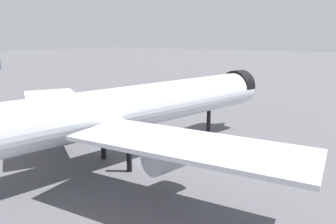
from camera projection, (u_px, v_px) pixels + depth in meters
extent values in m
plane|color=#56565B|center=(147.00, 162.00, 51.82)|extent=(900.00, 900.00, 0.00)
cylinder|color=silver|center=(130.00, 108.00, 50.72)|extent=(60.66, 17.98, 6.70)
cone|color=silver|center=(241.00, 88.00, 70.91)|extent=(8.48, 7.84, 6.57)
cylinder|color=black|center=(238.00, 86.00, 69.91)|extent=(4.24, 7.21, 6.77)
cube|color=silver|center=(55.00, 102.00, 59.82)|extent=(21.61, 28.50, 0.54)
cylinder|color=#B7BAC1|center=(71.00, 115.00, 58.97)|extent=(9.01, 5.22, 3.69)
cube|color=silver|center=(189.00, 145.00, 35.76)|extent=(12.98, 28.21, 0.54)
cylinder|color=#B7BAC1|center=(177.00, 153.00, 39.54)|extent=(9.01, 5.22, 3.69)
cylinder|color=black|center=(208.00, 123.00, 65.00)|extent=(0.80, 0.80, 5.36)
cylinder|color=black|center=(103.00, 143.00, 52.56)|extent=(0.80, 0.80, 5.36)
cylinder|color=black|center=(129.00, 154.00, 47.56)|extent=(0.80, 0.80, 5.36)
cone|color=#F2600C|center=(104.00, 106.00, 91.84)|extent=(0.63, 0.63, 0.79)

